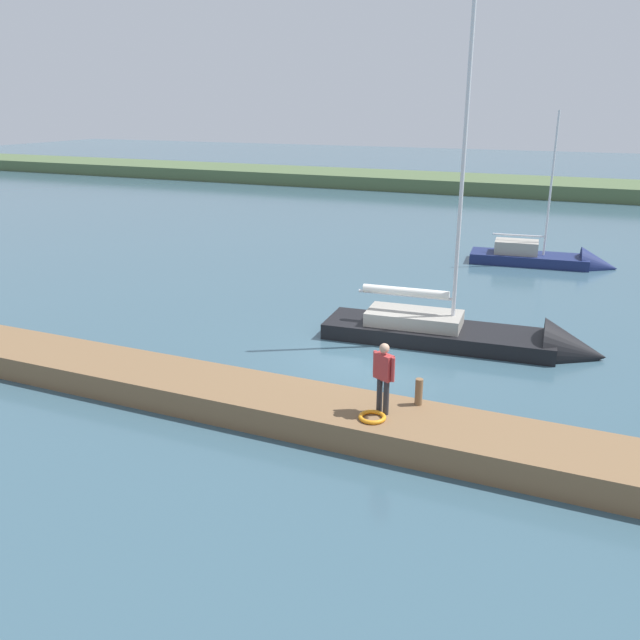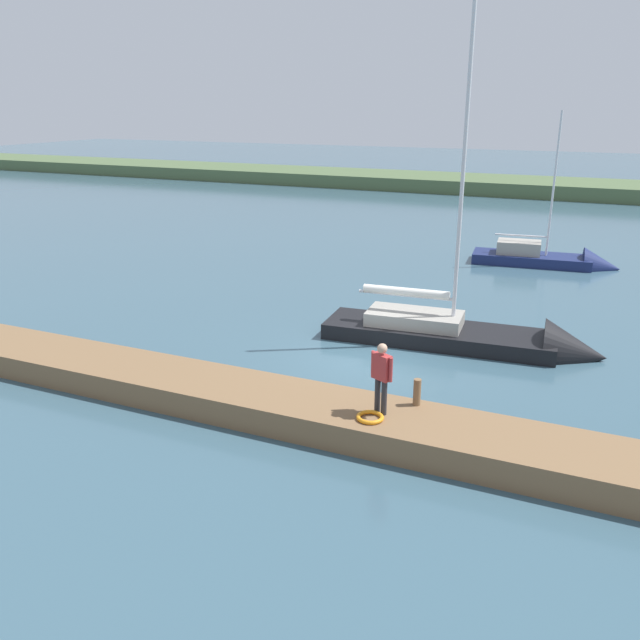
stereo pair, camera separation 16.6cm
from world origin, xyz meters
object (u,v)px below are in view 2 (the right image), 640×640
sailboat_near_dock (554,263)px  person_on_dock (382,373)px  sailboat_outer_mooring (482,341)px  life_ring_buoy (370,417)px  mooring_post_near (417,392)px

sailboat_near_dock → person_on_dock: bearing=-101.9°
sailboat_outer_mooring → sailboat_near_dock: 13.05m
life_ring_buoy → person_on_dock: person_on_dock is taller
sailboat_outer_mooring → sailboat_near_dock: sailboat_outer_mooring is taller
mooring_post_near → person_on_dock: person_on_dock is taller
mooring_post_near → person_on_dock: size_ratio=0.38×
mooring_post_near → sailboat_outer_mooring: sailboat_outer_mooring is taller
sailboat_near_dock → person_on_dock: 20.51m
life_ring_buoy → sailboat_near_dock: bearing=-96.4°
sailboat_outer_mooring → life_ring_buoy: bearing=-103.1°
sailboat_outer_mooring → person_on_dock: size_ratio=6.65×
life_ring_buoy → sailboat_outer_mooring: sailboat_outer_mooring is taller
sailboat_outer_mooring → sailboat_near_dock: bearing=80.6°
person_on_dock → sailboat_near_dock: bearing=-161.0°
mooring_post_near → sailboat_near_dock: bearing=-94.5°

